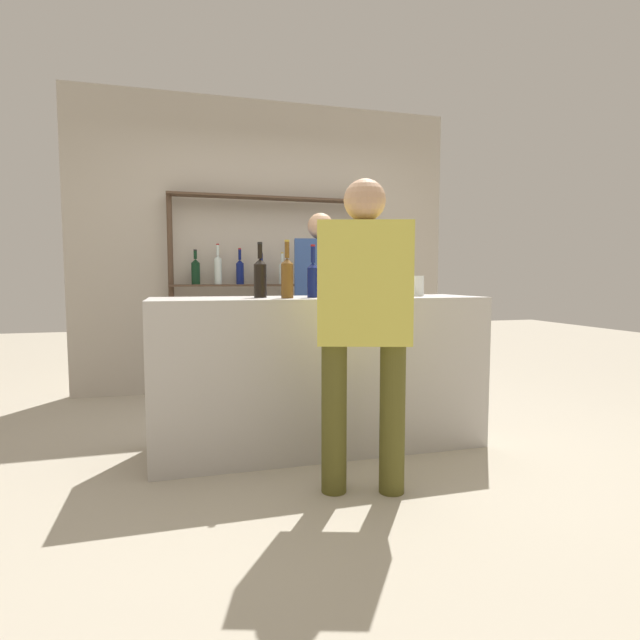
# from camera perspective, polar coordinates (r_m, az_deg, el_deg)

# --- Properties ---
(ground_plane) EXTENTS (16.00, 16.00, 0.00)m
(ground_plane) POSITION_cam_1_polar(r_m,az_deg,el_deg) (3.36, 0.00, -14.24)
(ground_plane) COLOR #B2A893
(bar_counter) EXTENTS (2.10, 0.61, 0.97)m
(bar_counter) POSITION_cam_1_polar(r_m,az_deg,el_deg) (3.23, 0.00, -6.04)
(bar_counter) COLOR #B7B2AD
(bar_counter) RESTS_ON ground_plane
(back_wall) EXTENTS (3.70, 0.12, 2.80)m
(back_wall) POSITION_cam_1_polar(r_m,az_deg,el_deg) (5.04, -5.90, 8.27)
(back_wall) COLOR #B2A899
(back_wall) RESTS_ON ground_plane
(back_shelf) EXTENTS (1.92, 0.18, 1.86)m
(back_shelf) POSITION_cam_1_polar(r_m,az_deg,el_deg) (4.85, -5.48, 6.20)
(back_shelf) COLOR #4C3828
(back_shelf) RESTS_ON ground_plane
(counter_bottle_0) EXTENTS (0.07, 0.07, 0.33)m
(counter_bottle_0) POSITION_cam_1_polar(r_m,az_deg,el_deg) (3.11, -0.81, 4.79)
(counter_bottle_0) COLOR #0F1956
(counter_bottle_0) RESTS_ON bar_counter
(counter_bottle_1) EXTENTS (0.07, 0.07, 0.32)m
(counter_bottle_1) POSITION_cam_1_polar(r_m,az_deg,el_deg) (3.17, 5.98, 4.82)
(counter_bottle_1) COLOR brown
(counter_bottle_1) RESTS_ON bar_counter
(counter_bottle_2) EXTENTS (0.07, 0.07, 0.35)m
(counter_bottle_2) POSITION_cam_1_polar(r_m,az_deg,el_deg) (3.01, -3.77, 4.99)
(counter_bottle_2) COLOR brown
(counter_bottle_2) RESTS_ON bar_counter
(counter_bottle_3) EXTENTS (0.08, 0.08, 0.34)m
(counter_bottle_3) POSITION_cam_1_polar(r_m,az_deg,el_deg) (3.11, -6.85, 4.95)
(counter_bottle_3) COLOR black
(counter_bottle_3) RESTS_ON bar_counter
(wine_glass) EXTENTS (0.07, 0.07, 0.14)m
(wine_glass) POSITION_cam_1_polar(r_m,az_deg,el_deg) (3.20, 1.22, 4.46)
(wine_glass) COLOR silver
(wine_glass) RESTS_ON bar_counter
(cork_jar) EXTENTS (0.12, 0.12, 0.14)m
(cork_jar) POSITION_cam_1_polar(r_m,az_deg,el_deg) (3.45, 10.76, 3.84)
(cork_jar) COLOR silver
(cork_jar) RESTS_ON bar_counter
(customer_center) EXTENTS (0.50, 0.33, 1.58)m
(customer_center) POSITION_cam_1_polar(r_m,az_deg,el_deg) (2.50, 5.04, 0.68)
(customer_center) COLOR brown
(customer_center) RESTS_ON ground_plane
(server_behind_counter) EXTENTS (0.46, 0.27, 1.63)m
(server_behind_counter) POSITION_cam_1_polar(r_m,az_deg,el_deg) (4.13, 0.06, 2.89)
(server_behind_counter) COLOR #121C33
(server_behind_counter) RESTS_ON ground_plane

